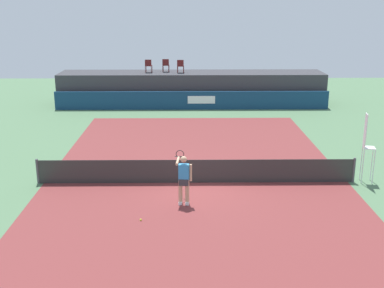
% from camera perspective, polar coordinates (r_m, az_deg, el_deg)
% --- Properties ---
extents(ground_plane, '(48.00, 48.00, 0.00)m').
position_cam_1_polar(ground_plane, '(22.01, 0.34, -1.76)').
color(ground_plane, '#4C704C').
extents(court_inner, '(12.00, 22.00, 0.00)m').
position_cam_1_polar(court_inner, '(19.18, 0.51, -4.55)').
color(court_inner, maroon).
rests_on(court_inner, ground).
extents(sponsor_wall, '(18.00, 0.22, 1.20)m').
position_cam_1_polar(sponsor_wall, '(32.03, 0.00, 5.15)').
color(sponsor_wall, navy).
rests_on(sponsor_wall, ground).
extents(spectator_platform, '(18.00, 2.80, 2.20)m').
position_cam_1_polar(spectator_platform, '(33.71, -0.04, 6.58)').
color(spectator_platform, '#38383D').
rests_on(spectator_platform, ground).
extents(spectator_chair_far_left, '(0.47, 0.47, 0.89)m').
position_cam_1_polar(spectator_chair_far_left, '(33.44, -5.14, 9.20)').
color(spectator_chair_far_left, '#561919').
rests_on(spectator_chair_far_left, spectator_platform).
extents(spectator_chair_left, '(0.45, 0.45, 0.89)m').
position_cam_1_polar(spectator_chair_left, '(33.66, -3.10, 9.29)').
color(spectator_chair_left, '#561919').
rests_on(spectator_chair_left, spectator_platform).
extents(spectator_chair_center, '(0.46, 0.46, 0.89)m').
position_cam_1_polar(spectator_chair_center, '(33.16, -1.36, 9.20)').
color(spectator_chair_center, '#561919').
rests_on(spectator_chair_center, spectator_platform).
extents(umpire_chair, '(0.51, 0.51, 2.76)m').
position_cam_1_polar(umpire_chair, '(19.96, 19.83, 0.07)').
color(umpire_chair, white).
rests_on(umpire_chair, ground).
extents(tennis_net, '(12.40, 0.02, 0.95)m').
position_cam_1_polar(tennis_net, '(19.02, 0.51, -3.22)').
color(tennis_net, '#2D2D2D').
rests_on(tennis_net, ground).
extents(net_post_near, '(0.10, 0.10, 1.00)m').
position_cam_1_polar(net_post_near, '(19.87, -17.69, -3.08)').
color(net_post_near, '#4C4C51').
rests_on(net_post_near, ground).
extents(net_post_far, '(0.10, 0.10, 1.00)m').
position_cam_1_polar(net_post_far, '(20.12, 18.48, -2.92)').
color(net_post_far, '#4C4C51').
rests_on(net_post_far, ground).
extents(tennis_player, '(0.60, 1.17, 1.77)m').
position_cam_1_polar(tennis_player, '(16.92, -0.98, -4.03)').
color(tennis_player, white).
rests_on(tennis_player, court_inner).
extents(tennis_ball, '(0.07, 0.07, 0.07)m').
position_cam_1_polar(tennis_ball, '(16.07, -6.05, -8.84)').
color(tennis_ball, '#D8EA33').
rests_on(tennis_ball, court_inner).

